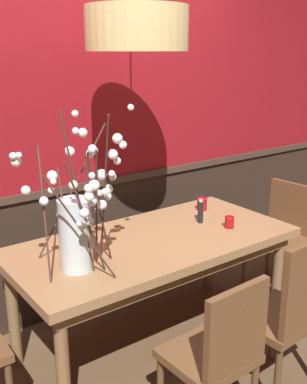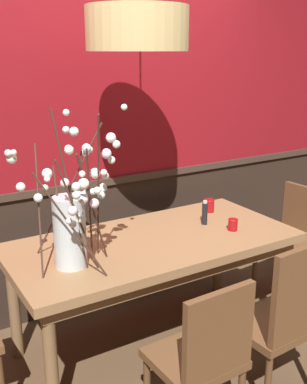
{
  "view_description": "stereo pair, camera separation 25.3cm",
  "coord_description": "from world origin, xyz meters",
  "px_view_note": "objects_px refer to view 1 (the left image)",
  "views": [
    {
      "loc": [
        -1.62,
        -2.19,
        1.89
      ],
      "look_at": [
        0.0,
        0.0,
        1.06
      ],
      "focal_mm": 43.94,
      "sensor_mm": 36.0,
      "label": 1
    },
    {
      "loc": [
        -1.41,
        -2.33,
        1.89
      ],
      "look_at": [
        0.0,
        0.0,
        1.06
      ],
      "focal_mm": 43.94,
      "sensor_mm": 36.0,
      "label": 2
    }
  ],
  "objects_px": {
    "chair_near_side_left": "(219,352)",
    "candle_holder_nearer_edge": "(229,222)",
    "chair_head_east_end": "(283,231)",
    "pendant_lamp": "(137,29)",
    "chair_near_side_right": "(291,309)",
    "candle_holder_nearer_center": "(202,204)",
    "vase_with_blossoms": "(77,225)",
    "chair_far_side_right": "(118,228)",
    "condiment_bottle": "(201,211)",
    "dining_table": "(154,252)"
  },
  "relations": [
    {
      "from": "chair_near_side_left",
      "to": "candle_holder_nearer_edge",
      "type": "bearing_deg",
      "value": 42.53
    },
    {
      "from": "chair_head_east_end",
      "to": "pendant_lamp",
      "type": "bearing_deg",
      "value": 177.0
    },
    {
      "from": "chair_near_side_right",
      "to": "chair_near_side_left",
      "type": "relative_size",
      "value": 1.09
    },
    {
      "from": "chair_head_east_end",
      "to": "chair_near_side_right",
      "type": "relative_size",
      "value": 0.9
    },
    {
      "from": "candle_holder_nearer_center",
      "to": "vase_with_blossoms",
      "type": "bearing_deg",
      "value": -164.42
    },
    {
      "from": "chair_far_side_right",
      "to": "vase_with_blossoms",
      "type": "xyz_separation_m",
      "value": [
        -0.82,
        -0.92,
        0.5
      ]
    },
    {
      "from": "chair_near_side_left",
      "to": "condiment_bottle",
      "type": "height_order",
      "value": "condiment_bottle"
    },
    {
      "from": "chair_near_side_left",
      "to": "condiment_bottle",
      "type": "relative_size",
      "value": 5.34
    },
    {
      "from": "vase_with_blossoms",
      "to": "condiment_bottle",
      "type": "height_order",
      "value": "vase_with_blossoms"
    },
    {
      "from": "dining_table",
      "to": "chair_head_east_end",
      "type": "distance_m",
      "value": 1.3
    },
    {
      "from": "chair_near_side_left",
      "to": "vase_with_blossoms",
      "type": "bearing_deg",
      "value": 115.11
    },
    {
      "from": "chair_head_east_end",
      "to": "candle_holder_nearer_edge",
      "type": "relative_size",
      "value": 11.22
    },
    {
      "from": "chair_near_side_right",
      "to": "vase_with_blossoms",
      "type": "bearing_deg",
      "value": 140.92
    },
    {
      "from": "dining_table",
      "to": "chair_near_side_right",
      "type": "relative_size",
      "value": 1.86
    },
    {
      "from": "chair_near_side_right",
      "to": "chair_near_side_left",
      "type": "distance_m",
      "value": 0.55
    },
    {
      "from": "candle_holder_nearer_center",
      "to": "candle_holder_nearer_edge",
      "type": "relative_size",
      "value": 1.19
    },
    {
      "from": "chair_near_side_left",
      "to": "candle_holder_nearer_center",
      "type": "relative_size",
      "value": 9.54
    },
    {
      "from": "candle_holder_nearer_edge",
      "to": "dining_table",
      "type": "bearing_deg",
      "value": 164.43
    },
    {
      "from": "vase_with_blossoms",
      "to": "candle_holder_nearer_edge",
      "type": "xyz_separation_m",
      "value": [
        1.09,
        -0.04,
        -0.21
      ]
    },
    {
      "from": "chair_near_side_left",
      "to": "candle_holder_nearer_edge",
      "type": "distance_m",
      "value": 1.06
    },
    {
      "from": "chair_near_side_right",
      "to": "candle_holder_nearer_center",
      "type": "distance_m",
      "value": 1.13
    },
    {
      "from": "dining_table",
      "to": "chair_far_side_right",
      "type": "bearing_deg",
      "value": 73.17
    },
    {
      "from": "dining_table",
      "to": "chair_near_side_left",
      "type": "distance_m",
      "value": 0.88
    },
    {
      "from": "chair_head_east_end",
      "to": "vase_with_blossoms",
      "type": "distance_m",
      "value": 1.94
    },
    {
      "from": "chair_near_side_right",
      "to": "candle_holder_nearer_edge",
      "type": "relative_size",
      "value": 12.43
    },
    {
      "from": "dining_table",
      "to": "chair_near_side_left",
      "type": "height_order",
      "value": "chair_near_side_left"
    },
    {
      "from": "chair_head_east_end",
      "to": "chair_near_side_left",
      "type": "distance_m",
      "value": 1.74
    },
    {
      "from": "pendant_lamp",
      "to": "chair_near_side_right",
      "type": "bearing_deg",
      "value": -66.98
    },
    {
      "from": "condiment_bottle",
      "to": "pendant_lamp",
      "type": "xyz_separation_m",
      "value": [
        -0.49,
        0.03,
        1.17
      ]
    },
    {
      "from": "candle_holder_nearer_center",
      "to": "condiment_bottle",
      "type": "xyz_separation_m",
      "value": [
        -0.18,
        -0.19,
        0.03
      ]
    },
    {
      "from": "candle_holder_nearer_edge",
      "to": "condiment_bottle",
      "type": "xyz_separation_m",
      "value": [
        -0.09,
        0.19,
        0.04
      ]
    },
    {
      "from": "chair_head_east_end",
      "to": "condiment_bottle",
      "type": "relative_size",
      "value": 5.25
    },
    {
      "from": "chair_near_side_left",
      "to": "vase_with_blossoms",
      "type": "distance_m",
      "value": 0.95
    },
    {
      "from": "candle_holder_nearer_center",
      "to": "condiment_bottle",
      "type": "relative_size",
      "value": 0.56
    },
    {
      "from": "chair_far_side_right",
      "to": "chair_head_east_end",
      "type": "bearing_deg",
      "value": -38.18
    },
    {
      "from": "chair_head_east_end",
      "to": "pendant_lamp",
      "type": "xyz_separation_m",
      "value": [
        -1.36,
        0.07,
        1.5
      ]
    },
    {
      "from": "dining_table",
      "to": "condiment_bottle",
      "type": "height_order",
      "value": "condiment_bottle"
    },
    {
      "from": "chair_head_east_end",
      "to": "chair_far_side_right",
      "type": "distance_m",
      "value": 1.33
    },
    {
      "from": "condiment_bottle",
      "to": "chair_near_side_left",
      "type": "bearing_deg",
      "value": -127.05
    },
    {
      "from": "chair_near_side_left",
      "to": "pendant_lamp",
      "type": "xyz_separation_m",
      "value": [
        0.17,
        0.9,
        1.5
      ]
    },
    {
      "from": "chair_far_side_right",
      "to": "candle_holder_nearer_edge",
      "type": "relative_size",
      "value": 11.44
    },
    {
      "from": "chair_near_side_left",
      "to": "chair_far_side_right",
      "type": "height_order",
      "value": "chair_far_side_right"
    },
    {
      "from": "chair_head_east_end",
      "to": "chair_near_side_right",
      "type": "distance_m",
      "value": 1.28
    },
    {
      "from": "chair_near_side_left",
      "to": "candle_holder_nearer_center",
      "type": "bearing_deg",
      "value": 51.51
    },
    {
      "from": "vase_with_blossoms",
      "to": "candle_holder_nearer_center",
      "type": "distance_m",
      "value": 1.25
    },
    {
      "from": "candle_holder_nearer_edge",
      "to": "condiment_bottle",
      "type": "height_order",
      "value": "condiment_bottle"
    },
    {
      "from": "chair_near_side_right",
      "to": "candle_holder_nearer_center",
      "type": "height_order",
      "value": "chair_near_side_right"
    },
    {
      "from": "pendant_lamp",
      "to": "dining_table",
      "type": "bearing_deg",
      "value": -48.13
    },
    {
      "from": "candle_holder_nearer_center",
      "to": "pendant_lamp",
      "type": "distance_m",
      "value": 1.39
    },
    {
      "from": "chair_far_side_right",
      "to": "candle_holder_nearer_center",
      "type": "xyz_separation_m",
      "value": [
        0.37,
        -0.59,
        0.29
      ]
    }
  ]
}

